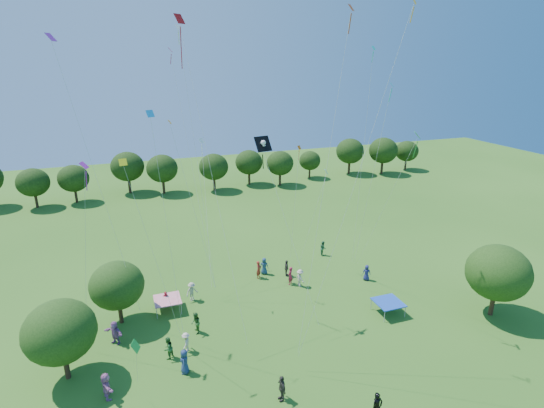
% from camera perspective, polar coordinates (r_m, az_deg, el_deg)
% --- Properties ---
extents(near_tree_west, '(4.60, 4.60, 5.72)m').
position_cam_1_polar(near_tree_west, '(31.74, -26.63, -15.10)').
color(near_tree_west, '#422B19').
rests_on(near_tree_west, ground).
extents(near_tree_north, '(4.24, 4.24, 5.33)m').
position_cam_1_polar(near_tree_north, '(36.23, -20.14, -10.23)').
color(near_tree_north, '#422B19').
rests_on(near_tree_north, ground).
extents(near_tree_east, '(5.04, 5.04, 6.22)m').
position_cam_1_polar(near_tree_east, '(39.36, 28.13, -8.14)').
color(near_tree_east, '#422B19').
rests_on(near_tree_east, ground).
extents(treeline, '(88.01, 8.77, 6.77)m').
position_cam_1_polar(treeline, '(69.47, -12.94, 4.87)').
color(treeline, '#422B19').
rests_on(treeline, ground).
extents(tent_red_stripe, '(2.20, 2.20, 1.10)m').
position_cam_1_polar(tent_red_stripe, '(37.87, -13.89, -12.38)').
color(tent_red_stripe, red).
rests_on(tent_red_stripe, ground).
extents(tent_blue, '(2.20, 2.20, 1.10)m').
position_cam_1_polar(tent_blue, '(37.73, 15.38, -12.64)').
color(tent_blue, '#1A46AE').
rests_on(tent_blue, ground).
extents(man_in_black, '(0.72, 0.48, 1.86)m').
position_cam_1_polar(man_in_black, '(28.38, 13.95, -24.92)').
color(man_in_black, black).
rests_on(man_in_black, ground).
extents(crowd_person_0, '(0.67, 0.98, 1.81)m').
position_cam_1_polar(crowd_person_0, '(31.25, -11.69, -20.02)').
color(crowd_person_0, navy).
rests_on(crowd_person_0, ground).
extents(crowd_person_1, '(0.59, 0.40, 1.50)m').
position_cam_1_polar(crowd_person_1, '(38.51, -14.07, -12.32)').
color(crowd_person_1, maroon).
rests_on(crowd_person_1, ground).
extents(crowd_person_2, '(0.91, 0.92, 1.70)m').
position_cam_1_polar(crowd_person_2, '(32.72, -13.80, -18.30)').
color(crowd_person_2, '#285F29').
rests_on(crowd_person_2, ground).
extents(crowd_person_3, '(0.83, 1.11, 1.55)m').
position_cam_1_polar(crowd_person_3, '(33.11, -11.48, -17.76)').
color(crowd_person_3, beige).
rests_on(crowd_person_3, ground).
extents(crowd_person_4, '(0.66, 1.06, 1.68)m').
position_cam_1_polar(crowd_person_4, '(42.25, 1.97, -8.61)').
color(crowd_person_4, '#3A322E').
rests_on(crowd_person_4, ground).
extents(crowd_person_5, '(1.68, 1.66, 1.86)m').
position_cam_1_polar(crowd_person_5, '(35.23, -20.40, -15.89)').
color(crowd_person_5, '#98599A').
rests_on(crowd_person_5, ground).
extents(crowd_person_6, '(0.88, 0.79, 1.58)m').
position_cam_1_polar(crowd_person_6, '(42.50, 12.60, -9.00)').
color(crowd_person_6, navy).
rests_on(crowd_person_6, ground).
extents(crowd_person_7, '(0.76, 0.79, 1.80)m').
position_cam_1_polar(crowd_person_7, '(41.84, -1.80, -8.81)').
color(crowd_person_7, maroon).
rests_on(crowd_person_7, ground).
extents(crowd_person_8, '(0.54, 0.91, 1.78)m').
position_cam_1_polar(crowd_person_8, '(34.74, -10.22, -15.50)').
color(crowd_person_8, '#31622A').
rests_on(crowd_person_8, ground).
extents(crowd_person_9, '(1.25, 0.91, 1.75)m').
position_cam_1_polar(crowd_person_9, '(38.92, -10.73, -11.49)').
color(crowd_person_9, '#B1A68D').
rests_on(crowd_person_9, ground).
extents(crowd_person_10, '(0.50, 1.06, 1.79)m').
position_cam_1_polar(crowd_person_10, '(28.84, 1.31, -23.50)').
color(crowd_person_10, '#3A352E').
rests_on(crowd_person_10, ground).
extents(crowd_person_11, '(1.00, 1.82, 1.85)m').
position_cam_1_polar(crowd_person_11, '(30.72, -21.38, -21.84)').
color(crowd_person_11, '#AF669F').
rests_on(crowd_person_11, ground).
extents(crowd_person_12, '(0.97, 0.82, 1.73)m').
position_cam_1_polar(crowd_person_12, '(42.57, -1.06, -8.34)').
color(crowd_person_12, navy).
rests_on(crowd_person_12, ground).
extents(crowd_person_13, '(0.79, 0.78, 1.80)m').
position_cam_1_polar(crowd_person_13, '(40.77, 2.46, -9.61)').
color(crowd_person_13, maroon).
rests_on(crowd_person_13, ground).
extents(crowd_person_14, '(0.60, 0.87, 1.61)m').
position_cam_1_polar(crowd_person_14, '(46.84, 6.87, -5.91)').
color(crowd_person_14, '#245433').
rests_on(crowd_person_14, ground).
extents(crowd_person_15, '(0.72, 1.20, 1.71)m').
position_cam_1_polar(crowd_person_15, '(40.52, 3.79, -9.90)').
color(crowd_person_15, '#C4B19D').
rests_on(crowd_person_15, ground).
extents(pirate_kite, '(3.35, 5.61, 13.60)m').
position_cam_1_polar(pirate_kite, '(31.80, -1.05, 7.65)').
color(pirate_kite, black).
extents(red_high_kite, '(2.37, 9.96, 22.18)m').
position_cam_1_polar(red_high_kite, '(32.73, -10.95, 16.82)').
color(red_high_kite, red).
extents(small_kite_0, '(4.39, 2.88, 22.19)m').
position_cam_1_polar(small_kite_0, '(27.38, 8.53, 12.26)').
color(small_kite_0, '#BA3E0A').
extents(small_kite_1, '(1.25, 0.93, 11.22)m').
position_cam_1_polar(small_kite_1, '(41.34, 3.40, 3.98)').
color(small_kite_1, '#FF660D').
extents(small_kite_2, '(5.82, 1.48, 22.17)m').
position_cam_1_polar(small_kite_2, '(25.17, 13.52, 10.20)').
color(small_kite_2, '#FF9E16').
extents(small_kite_3, '(0.51, 3.53, 5.16)m').
position_cam_1_polar(small_kite_3, '(24.87, -17.84, -18.28)').
color(small_kite_3, green).
extents(small_kite_4, '(2.24, 1.36, 9.84)m').
position_cam_1_polar(small_kite_4, '(38.37, 6.48, 1.40)').
color(small_kite_4, blue).
extents(small_kite_5, '(3.94, 2.40, 20.69)m').
position_cam_1_polar(small_kite_5, '(32.97, -25.26, 12.12)').
color(small_kite_5, '#6B178C').
extents(small_kite_6, '(1.30, 5.14, 21.71)m').
position_cam_1_polar(small_kite_6, '(36.76, -10.96, 12.10)').
color(small_kite_6, white).
extents(small_kite_7, '(1.33, 5.50, 17.44)m').
position_cam_1_polar(small_kite_7, '(35.50, 14.19, 7.63)').
color(small_kite_7, '#0DAAC3').
extents(small_kite_8, '(1.59, 8.58, 20.04)m').
position_cam_1_polar(small_kite_8, '(39.58, -12.09, 12.30)').
color(small_kite_8, red).
extents(small_kite_9, '(2.79, 2.54, 14.43)m').
position_cam_1_polar(small_kite_9, '(35.86, -11.67, 3.71)').
color(small_kite_9, orange).
extents(small_kite_10, '(2.86, 0.62, 13.41)m').
position_cam_1_polar(small_kite_10, '(27.94, -17.32, -1.28)').
color(small_kite_10, '#CED112').
extents(small_kite_11, '(1.30, 8.43, 14.22)m').
position_cam_1_polar(small_kite_11, '(33.60, 17.18, 4.66)').
color(small_kite_11, '#198E28').
extents(small_kite_12, '(1.16, 0.93, 16.06)m').
position_cam_1_polar(small_kite_12, '(28.45, -14.84, 3.29)').
color(small_kite_12, '#158FDB').
extents(small_kite_13, '(1.84, 0.70, 12.87)m').
position_cam_1_polar(small_kite_13, '(30.19, -23.85, 0.55)').
color(small_kite_13, purple).
extents(small_kite_14, '(1.58, 8.48, 11.75)m').
position_cam_1_polar(small_kite_14, '(41.34, -9.21, 4.84)').
color(small_kite_14, white).
extents(small_kite_15, '(0.83, 0.42, 20.11)m').
position_cam_1_polar(small_kite_15, '(39.25, 12.56, 10.80)').
color(small_kite_15, '#0CBCA9').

